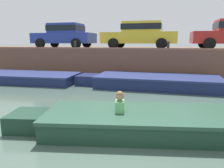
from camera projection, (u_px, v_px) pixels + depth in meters
ground_plane at (147, 111)px, 6.64m from camera, size 400.00×400.00×0.00m
far_quay_wall at (161, 61)px, 14.31m from camera, size 60.00×6.00×1.69m
far_wall_coping at (159, 49)px, 11.41m from camera, size 60.00×0.24×0.08m
boat_moored_west_navy at (22, 77)px, 11.55m from camera, size 6.61×2.55×0.47m
boat_moored_central_navy at (151, 81)px, 10.16m from camera, size 6.69×2.32×0.55m
motorboat_passing at (140, 122)px, 5.10m from camera, size 5.95×2.66×0.97m
car_leftmost_blue at (65, 35)px, 14.09m from camera, size 3.92×2.04×1.54m
car_left_inner_yellow at (140, 34)px, 12.82m from camera, size 4.36×1.91×1.54m
mooring_bollard_west at (75, 45)px, 12.76m from camera, size 0.15×0.15×0.45m
mooring_bollard_mid at (168, 45)px, 11.39m from camera, size 0.15×0.15×0.45m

